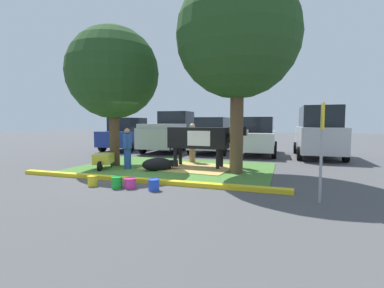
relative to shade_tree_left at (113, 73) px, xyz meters
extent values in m
plane|color=#4C4C4F|center=(1.96, -1.50, -3.68)|extent=(80.00, 80.00, 0.00)
cube|color=#477A33|center=(2.47, 0.16, -3.67)|extent=(7.37, 4.93, 0.02)
cube|color=yellow|center=(2.47, -2.45, -3.62)|extent=(8.57, 0.24, 0.12)
cube|color=tan|center=(3.05, 0.42, -3.66)|extent=(3.44, 2.74, 0.04)
cylinder|color=#4C3823|center=(0.00, 0.00, -2.46)|extent=(0.39, 0.39, 2.44)
sphere|color=#23471E|center=(0.00, 0.00, 0.02)|extent=(3.60, 3.60, 3.60)
cylinder|color=brown|center=(4.95, -0.16, -2.10)|extent=(0.45, 0.45, 3.16)
sphere|color=#23471E|center=(4.95, -0.16, 0.91)|extent=(4.10, 4.10, 4.10)
cube|color=black|center=(3.33, 0.62, -2.53)|extent=(2.34, 0.83, 0.80)
cube|color=white|center=(3.48, 0.61, -2.53)|extent=(0.94, 0.77, 0.56)
cylinder|color=black|center=(4.66, 0.55, -2.43)|extent=(0.65, 0.35, 0.58)
cube|color=black|center=(4.98, 0.53, -2.25)|extent=(0.45, 0.28, 0.32)
cube|color=white|center=(5.18, 0.52, -2.29)|extent=(0.13, 0.21, 0.20)
cylinder|color=black|center=(4.21, 0.82, -3.31)|extent=(0.14, 0.14, 0.76)
cylinder|color=black|center=(4.18, 0.33, -3.31)|extent=(0.14, 0.14, 0.76)
cylinder|color=black|center=(2.49, 0.92, -3.31)|extent=(0.14, 0.14, 0.76)
cylinder|color=black|center=(2.46, 0.43, -3.31)|extent=(0.14, 0.14, 0.76)
cylinder|color=black|center=(2.14, 0.69, -2.78)|extent=(0.06, 0.06, 0.70)
ellipsoid|color=black|center=(2.18, -0.59, -3.44)|extent=(1.18, 1.00, 0.48)
cube|color=black|center=(2.69, -0.27, -3.42)|extent=(0.34, 0.32, 0.22)
cube|color=silver|center=(2.79, -0.20, -3.42)|extent=(0.10, 0.12, 0.16)
cylinder|color=black|center=(2.38, -0.25, -3.62)|extent=(0.35, 0.27, 0.10)
cylinder|color=#23478C|center=(0.95, -0.59, -3.29)|extent=(0.26, 0.26, 0.78)
cylinder|color=#23478C|center=(0.95, -0.59, -2.63)|extent=(0.34, 0.34, 0.54)
sphere|color=#8C664C|center=(0.95, -0.59, -2.26)|extent=(0.21, 0.21, 0.21)
cylinder|color=#23478C|center=(0.90, -0.38, -2.60)|extent=(0.09, 0.09, 0.51)
cylinder|color=#23478C|center=(1.01, -0.80, -2.60)|extent=(0.09, 0.09, 0.51)
cylinder|color=#9E7F5B|center=(2.74, 1.70, -3.25)|extent=(0.26, 0.26, 0.87)
cylinder|color=slate|center=(2.74, 1.70, -2.52)|extent=(0.34, 0.34, 0.60)
sphere|color=beige|center=(2.74, 1.70, -2.10)|extent=(0.23, 0.23, 0.23)
cylinder|color=slate|center=(2.92, 1.81, -2.49)|extent=(0.09, 0.09, 0.57)
cylinder|color=slate|center=(2.55, 1.58, -2.49)|extent=(0.09, 0.09, 0.57)
cylinder|color=slate|center=(4.84, 0.98, -3.26)|extent=(0.26, 0.26, 0.85)
cylinder|color=maroon|center=(4.84, 0.98, -2.54)|extent=(0.34, 0.34, 0.58)
sphere|color=tan|center=(4.84, 0.98, -2.13)|extent=(0.23, 0.23, 0.23)
cylinder|color=maroon|center=(4.86, 0.76, -2.51)|extent=(0.09, 0.09, 0.56)
cylinder|color=maroon|center=(4.83, 1.20, -2.51)|extent=(0.09, 0.09, 0.56)
cube|color=gold|center=(0.08, -0.85, -3.28)|extent=(0.88, 1.05, 0.36)
cylinder|color=black|center=(0.25, -1.31, -3.50)|extent=(0.22, 0.37, 0.36)
cylinder|color=black|center=(0.18, -0.49, -3.56)|extent=(0.04, 0.04, 0.24)
cylinder|color=black|center=(-0.23, -0.64, -3.56)|extent=(0.04, 0.04, 0.24)
cylinder|color=black|center=(0.06, -0.16, -3.16)|extent=(0.22, 0.51, 0.23)
cylinder|color=black|center=(-0.36, -0.31, -3.16)|extent=(0.22, 0.51, 0.23)
cylinder|color=#99999E|center=(7.27, -3.06, -2.62)|extent=(0.06, 0.06, 2.13)
cube|color=yellow|center=(7.27, -3.06, -1.80)|extent=(0.05, 0.44, 0.56)
cylinder|color=yellow|center=(1.51, -3.29, -3.54)|extent=(0.26, 0.26, 0.28)
torus|color=yellow|center=(1.51, -3.29, -3.41)|extent=(0.28, 0.28, 0.02)
cylinder|color=green|center=(2.29, -3.30, -3.54)|extent=(0.28, 0.28, 0.30)
torus|color=green|center=(2.29, -3.30, -3.39)|extent=(0.31, 0.31, 0.02)
cylinder|color=#EA3893|center=(2.63, -3.18, -3.55)|extent=(0.31, 0.31, 0.26)
torus|color=#EA3893|center=(2.63, -3.18, -3.42)|extent=(0.33, 0.33, 0.02)
cylinder|color=blue|center=(3.34, -3.21, -3.54)|extent=(0.28, 0.28, 0.28)
torus|color=blue|center=(3.34, -3.21, -3.40)|extent=(0.31, 0.31, 0.02)
cube|color=navy|center=(-2.91, 5.74, -2.91)|extent=(1.90, 4.44, 0.90)
cube|color=black|center=(-2.91, 5.74, -2.06)|extent=(1.64, 2.24, 0.80)
cylinder|color=black|center=(-3.84, 7.15, -3.36)|extent=(0.24, 0.65, 0.64)
cylinder|color=black|center=(-2.04, 7.19, -3.36)|extent=(0.24, 0.65, 0.64)
cylinder|color=black|center=(-3.77, 4.29, -3.36)|extent=(0.24, 0.65, 0.64)
cylinder|color=black|center=(-1.97, 4.33, -3.36)|extent=(0.24, 0.65, 0.64)
cube|color=#B7B7BC|center=(-0.09, 6.01, -2.81)|extent=(2.13, 5.45, 1.10)
cube|color=black|center=(-0.11, 6.96, -1.76)|extent=(1.88, 1.84, 1.00)
cube|color=#B7B7BC|center=(-0.06, 4.80, -2.14)|extent=(1.96, 2.74, 0.24)
cylinder|color=black|center=(-1.13, 7.74, -3.36)|extent=(0.24, 0.65, 0.64)
cylinder|color=black|center=(0.87, 7.79, -3.36)|extent=(0.24, 0.65, 0.64)
cylinder|color=black|center=(-1.05, 4.24, -3.36)|extent=(0.24, 0.65, 0.64)
cylinder|color=black|center=(0.95, 4.28, -3.36)|extent=(0.24, 0.65, 0.64)
cube|color=silver|center=(2.56, 5.93, -2.91)|extent=(1.90, 4.44, 0.90)
cube|color=black|center=(2.56, 5.93, -2.06)|extent=(1.64, 2.24, 0.80)
cylinder|color=black|center=(1.62, 7.34, -3.36)|extent=(0.24, 0.65, 0.64)
cylinder|color=black|center=(3.42, 7.38, -3.36)|extent=(0.24, 0.65, 0.64)
cylinder|color=black|center=(1.69, 4.48, -3.36)|extent=(0.24, 0.65, 0.64)
cylinder|color=black|center=(3.49, 4.52, -3.36)|extent=(0.24, 0.65, 0.64)
cube|color=silver|center=(5.08, 5.73, -2.91)|extent=(1.90, 4.44, 0.90)
cube|color=black|center=(5.08, 5.73, -2.06)|extent=(1.64, 2.24, 0.80)
cylinder|color=black|center=(4.15, 7.14, -3.36)|extent=(0.24, 0.65, 0.64)
cylinder|color=black|center=(5.95, 7.18, -3.36)|extent=(0.24, 0.65, 0.64)
cylinder|color=black|center=(4.22, 4.28, -3.36)|extent=(0.24, 0.65, 0.64)
cylinder|color=black|center=(6.02, 4.32, -3.36)|extent=(0.24, 0.65, 0.64)
cube|color=#B7B7BC|center=(8.07, 5.51, -2.76)|extent=(2.01, 4.64, 1.20)
cube|color=black|center=(8.07, 5.51, -1.66)|extent=(1.75, 3.24, 1.00)
cylinder|color=black|center=(7.08, 6.98, -3.36)|extent=(0.24, 0.65, 0.64)
cylinder|color=black|center=(8.98, 7.03, -3.36)|extent=(0.24, 0.65, 0.64)
cylinder|color=black|center=(7.15, 3.99, -3.36)|extent=(0.24, 0.65, 0.64)
cylinder|color=black|center=(9.05, 4.04, -3.36)|extent=(0.24, 0.65, 0.64)
camera|label=1|loc=(6.53, -9.59, -1.92)|focal=26.06mm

